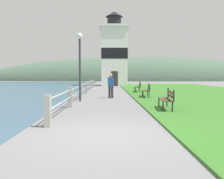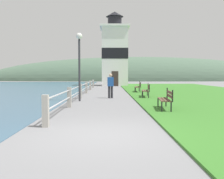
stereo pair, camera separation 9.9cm
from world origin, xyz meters
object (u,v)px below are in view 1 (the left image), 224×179
lamp_post (80,54)px  park_bench_near (167,98)px  lighthouse (114,53)px  person_strolling (111,85)px  park_bench_far (138,86)px  park_bench_midway (147,90)px

lamp_post → park_bench_near: bearing=-41.9°
lighthouse → person_strolling: 19.06m
park_bench_far → lighthouse: 14.07m
park_bench_near → park_bench_far: size_ratio=0.94×
park_bench_near → park_bench_far: bearing=-84.2°
park_bench_midway → lighthouse: bearing=-78.1°
park_bench_midway → person_strolling: bearing=14.8°
park_bench_midway → lamp_post: lamp_post is taller
park_bench_midway → person_strolling: (-2.43, -0.36, 0.34)m
lighthouse → person_strolling: size_ratio=6.34×
park_bench_far → park_bench_midway: bearing=94.0°
person_strolling → park_bench_midway: bearing=-85.7°
park_bench_near → park_bench_far: (0.06, 10.90, 0.00)m
park_bench_midway → park_bench_far: same height
park_bench_near → lamp_post: lamp_post is taller
lighthouse → park_bench_midway: bearing=-84.6°
park_bench_near → park_bench_midway: 5.93m
lighthouse → park_bench_near: bearing=-86.0°
park_bench_far → person_strolling: person_strolling is taller
lighthouse → lamp_post: lighthouse is taller
park_bench_near → person_strolling: 6.08m
park_bench_near → lamp_post: 6.08m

